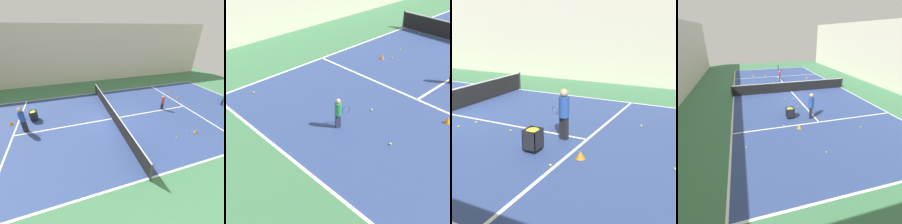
# 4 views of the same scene
# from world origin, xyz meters

# --- Properties ---
(ground_plane) EXTENTS (35.80, 35.80, 0.00)m
(ground_plane) POSITION_xyz_m (0.00, 0.00, 0.00)
(ground_plane) COLOR #3D754C
(court_playing_area) EXTENTS (10.65, 23.72, 0.00)m
(court_playing_area) POSITION_xyz_m (0.00, 0.00, 0.00)
(court_playing_area) COLOR navy
(court_playing_area) RESTS_ON ground
(line_sideline_left) EXTENTS (0.10, 23.72, 0.00)m
(line_sideline_left) POSITION_xyz_m (-5.33, 0.00, 0.01)
(line_sideline_left) COLOR white
(line_sideline_left) RESTS_ON ground
(line_sideline_right) EXTENTS (0.10, 23.72, 0.00)m
(line_sideline_right) POSITION_xyz_m (5.33, 0.00, 0.01)
(line_sideline_right) COLOR white
(line_sideline_right) RESTS_ON ground
(line_service_near) EXTENTS (10.65, 0.10, 0.00)m
(line_service_near) POSITION_xyz_m (0.00, -6.52, 0.01)
(line_service_near) COLOR white
(line_service_near) RESTS_ON ground
(line_service_far) EXTENTS (10.65, 0.10, 0.00)m
(line_service_far) POSITION_xyz_m (0.00, 6.52, 0.01)
(line_service_far) COLOR white
(line_service_far) RESTS_ON ground
(line_centre_service) EXTENTS (0.10, 13.04, 0.00)m
(line_centre_service) POSITION_xyz_m (0.00, 0.00, 0.01)
(line_centre_service) COLOR white
(line_centre_service) RESTS_ON ground
(hall_enclosure_right) EXTENTS (0.15, 32.10, 6.32)m
(hall_enclosure_right) POSITION_xyz_m (9.44, 0.00, 3.16)
(hall_enclosure_right) COLOR beige
(hall_enclosure_right) RESTS_ON ground
(tennis_net) EXTENTS (10.95, 0.10, 0.97)m
(tennis_net) POSITION_xyz_m (0.00, 0.00, 0.50)
(tennis_net) COLOR #2D2D33
(tennis_net) RESTS_ON ground
(player_near_baseline) EXTENTS (0.28, 0.56, 1.06)m
(player_near_baseline) POSITION_xyz_m (-0.79, -9.82, 0.61)
(player_near_baseline) COLOR #2D3351
(player_near_baseline) RESTS_ON ground
(coach_at_net) EXTENTS (0.42, 0.70, 1.72)m
(coach_at_net) POSITION_xyz_m (0.30, 5.80, 0.99)
(coach_at_net) COLOR black
(coach_at_net) RESTS_ON ground
(child_midcourt) EXTENTS (0.28, 0.28, 1.18)m
(child_midcourt) POSITION_xyz_m (0.18, -4.40, 0.68)
(child_midcourt) COLOR black
(child_midcourt) RESTS_ON ground
(ball_cart) EXTENTS (0.51, 0.45, 0.74)m
(ball_cart) POSITION_xyz_m (1.61, 5.43, 0.51)
(ball_cart) COLOR black
(ball_cart) RESTS_ON ground
(training_cone_0) EXTENTS (0.28, 0.28, 0.22)m
(training_cone_0) POSITION_xyz_m (1.45, 6.93, 0.12)
(training_cone_0) COLOR orange
(training_cone_0) RESTS_ON ground
(training_cone_1) EXTENTS (0.18, 0.18, 0.27)m
(training_cone_1) POSITION_xyz_m (-3.29, -4.56, 0.14)
(training_cone_1) COLOR orange
(training_cone_1) RESTS_ON ground
(training_cone_2) EXTENTS (0.20, 0.20, 0.22)m
(training_cone_2) POSITION_xyz_m (1.54, -7.08, 0.11)
(training_cone_2) COLOR orange
(training_cone_2) RESTS_ON ground
(training_cone_3) EXTENTS (0.20, 0.20, 0.25)m
(training_cone_3) POSITION_xyz_m (3.05, -7.28, 0.13)
(training_cone_3) COLOR orange
(training_cone_3) RESTS_ON ground
(tennis_ball_0) EXTENTS (0.07, 0.07, 0.07)m
(tennis_ball_0) POSITION_xyz_m (-4.09, -0.28, 0.04)
(tennis_ball_0) COLOR yellow
(tennis_ball_0) RESTS_ON ground
(tennis_ball_1) EXTENTS (0.07, 0.07, 0.07)m
(tennis_ball_1) POSITION_xyz_m (1.06, 1.79, 0.04)
(tennis_ball_1) COLOR yellow
(tennis_ball_1) RESTS_ON ground
(tennis_ball_2) EXTENTS (0.07, 0.07, 0.07)m
(tennis_ball_2) POSITION_xyz_m (2.26, 6.40, 0.04)
(tennis_ball_2) COLOR yellow
(tennis_ball_2) RESTS_ON ground
(tennis_ball_3) EXTENTS (0.07, 0.07, 0.07)m
(tennis_ball_3) POSITION_xyz_m (-0.69, -8.31, 0.04)
(tennis_ball_3) COLOR yellow
(tennis_ball_3) RESTS_ON ground
(tennis_ball_5) EXTENTS (0.07, 0.07, 0.07)m
(tennis_ball_5) POSITION_xyz_m (2.86, 0.12, 0.04)
(tennis_ball_5) COLOR yellow
(tennis_ball_5) RESTS_ON ground
(tennis_ball_7) EXTENTS (0.07, 0.07, 0.07)m
(tennis_ball_7) POSITION_xyz_m (0.39, 2.02, 0.04)
(tennis_ball_7) COLOR yellow
(tennis_ball_7) RESTS_ON ground
(tennis_ball_8) EXTENTS (0.07, 0.07, 0.07)m
(tennis_ball_8) POSITION_xyz_m (0.53, 3.77, 0.04)
(tennis_ball_8) COLOR yellow
(tennis_ball_8) RESTS_ON ground
(tennis_ball_9) EXTENTS (0.07, 0.07, 0.07)m
(tennis_ball_9) POSITION_xyz_m (0.95, -9.33, 0.04)
(tennis_ball_9) COLOR yellow
(tennis_ball_9) RESTS_ON ground
(tennis_ball_10) EXTENTS (0.07, 0.07, 0.07)m
(tennis_ball_10) POSITION_xyz_m (-3.38, -3.04, 0.04)
(tennis_ball_10) COLOR yellow
(tennis_ball_10) RESTS_ON ground
(tennis_ball_11) EXTENTS (0.07, 0.07, 0.07)m
(tennis_ball_11) POSITION_xyz_m (-2.99, -4.19, 0.04)
(tennis_ball_11) COLOR yellow
(tennis_ball_11) RESTS_ON ground
(tennis_ball_12) EXTENTS (0.07, 0.07, 0.07)m
(tennis_ball_12) POSITION_xyz_m (4.58, 8.07, 0.04)
(tennis_ball_12) COLOR yellow
(tennis_ball_12) RESTS_ON ground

